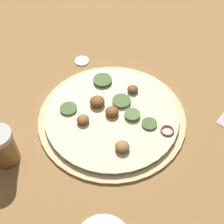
{
  "coord_description": "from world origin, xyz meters",
  "views": [
    {
      "loc": [
        0.06,
        -0.43,
        0.55
      ],
      "look_at": [
        0.0,
        0.0,
        0.02
      ],
      "focal_mm": 50.0,
      "sensor_mm": 36.0,
      "label": 1
    }
  ],
  "objects": [
    {
      "name": "ground_plane",
      "position": [
        0.0,
        0.0,
        0.0
      ],
      "size": [
        3.0,
        3.0,
        0.0
      ],
      "primitive_type": "plane",
      "color": "#9E703F"
    },
    {
      "name": "pizza",
      "position": [
        -0.0,
        0.0,
        0.01
      ],
      "size": [
        0.33,
        0.33,
        0.03
      ],
      "color": "beige",
      "rests_on": "ground_plane"
    },
    {
      "name": "spice_jar",
      "position": [
        -0.2,
        -0.13,
        0.04
      ],
      "size": [
        0.05,
        0.05,
        0.08
      ],
      "color": "olive",
      "rests_on": "ground_plane"
    },
    {
      "name": "loose_cap",
      "position": [
        -0.1,
        0.18,
        0.0
      ],
      "size": [
        0.04,
        0.04,
        0.01
      ],
      "color": "beige",
      "rests_on": "ground_plane"
    }
  ]
}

